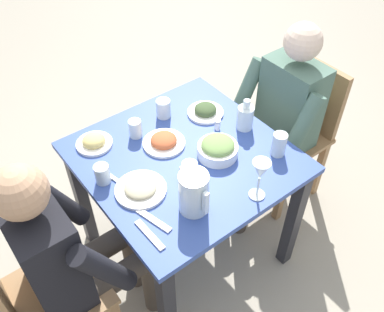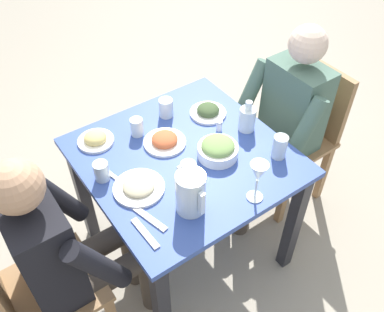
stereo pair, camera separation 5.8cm
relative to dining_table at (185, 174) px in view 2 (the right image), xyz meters
name	(u,v)px [view 2 (the right image)]	position (x,y,z in m)	size (l,w,h in m)	color
ground_plane	(186,247)	(0.00, 0.00, -0.63)	(8.00, 8.00, 0.00)	#9E937F
dining_table	(185,174)	(0.00, 0.00, 0.00)	(0.90, 0.90, 0.76)	#334C99
chair_near	(30,293)	(0.09, -0.83, -0.12)	(0.40, 0.40, 0.89)	#997047
chair_far	(302,128)	(0.00, 0.83, -0.12)	(0.40, 0.40, 0.89)	#997047
diner_near	(70,248)	(0.09, -0.63, 0.02)	(0.48, 0.53, 1.18)	black
diner_far	(280,121)	(0.00, 0.63, 0.02)	(0.48, 0.53, 1.18)	#4C6B5B
water_pitcher	(191,193)	(0.27, -0.16, 0.22)	(0.16, 0.12, 0.19)	silver
salad_bowl	(218,149)	(0.09, 0.12, 0.17)	(0.19, 0.19, 0.09)	white
plate_rice_curry	(165,141)	(-0.12, -0.03, 0.15)	(0.20, 0.20, 0.05)	white
plate_dolmas	(208,111)	(-0.18, 0.27, 0.15)	(0.18, 0.18, 0.06)	white
plate_fries	(96,139)	(-0.31, -0.29, 0.15)	(0.17, 0.17, 0.06)	white
plate_beans	(139,187)	(0.06, -0.28, 0.14)	(0.22, 0.22, 0.04)	white
water_glass_near_right	(280,147)	(0.25, 0.35, 0.19)	(0.07, 0.07, 0.11)	silver
water_glass_near_left	(102,171)	(-0.08, -0.37, 0.17)	(0.07, 0.07, 0.09)	silver
water_glass_center	(166,108)	(-0.29, 0.09, 0.18)	(0.07, 0.07, 0.10)	silver
water_glass_far_right	(137,127)	(-0.25, -0.10, 0.17)	(0.06, 0.06, 0.09)	silver
water_glass_by_pitcher	(188,172)	(0.13, -0.07, 0.18)	(0.07, 0.07, 0.09)	silver
wine_glass	(258,174)	(0.38, 0.10, 0.27)	(0.08, 0.08, 0.20)	silver
oil_carafe	(247,120)	(0.02, 0.35, 0.19)	(0.08, 0.08, 0.16)	silver
salt_shaker	(219,125)	(-0.05, 0.24, 0.16)	(0.03, 0.03, 0.05)	white
fork_near	(145,233)	(0.27, -0.37, 0.13)	(0.17, 0.03, 0.01)	silver
knife_near	(117,179)	(-0.04, -0.33, 0.13)	(0.18, 0.02, 0.01)	silver
fork_far	(150,219)	(0.23, -0.32, 0.13)	(0.17, 0.03, 0.01)	silver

